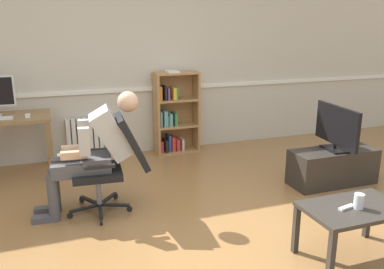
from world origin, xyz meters
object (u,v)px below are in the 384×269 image
(office_chair, at_px, (113,160))
(coffee_table, at_px, (354,214))
(radiator, at_px, (93,138))
(spare_remote, at_px, (347,207))
(bookshelf, at_px, (174,115))
(tv_screen, at_px, (337,127))
(drinking_glass, at_px, (359,201))
(tv_stand, at_px, (333,167))
(computer_mouse, at_px, (28,116))
(person_seated, at_px, (94,150))

(office_chair, relative_size, coffee_table, 1.22)
(radiator, bearing_deg, spare_remote, -64.28)
(bookshelf, distance_m, spare_remote, 3.14)
(tv_screen, relative_size, drinking_glass, 6.58)
(spare_remote, bearing_deg, tv_screen, -47.45)
(radiator, relative_size, tv_stand, 0.69)
(bookshelf, height_order, spare_remote, bookshelf)
(tv_stand, distance_m, drinking_glass, 1.64)
(computer_mouse, relative_size, office_chair, 0.10)
(radiator, bearing_deg, tv_screen, -36.87)
(office_chair, xyz_separation_m, drinking_glass, (1.62, -1.54, -0.02))
(bookshelf, bearing_deg, tv_stand, -52.42)
(person_seated, height_order, tv_stand, person_seated)
(radiator, xyz_separation_m, tv_stand, (2.51, -1.88, -0.09))
(person_seated, height_order, drinking_glass, person_seated)
(spare_remote, bearing_deg, bookshelf, -4.02)
(radiator, xyz_separation_m, person_seated, (-0.15, -1.69, 0.35))
(person_seated, bearing_deg, drinking_glass, 53.84)
(person_seated, relative_size, tv_screen, 1.55)
(person_seated, relative_size, tv_stand, 1.17)
(office_chair, height_order, tv_screen, office_chair)
(bookshelf, bearing_deg, coffee_table, -80.96)
(computer_mouse, bearing_deg, bookshelf, 12.18)
(computer_mouse, relative_size, coffee_table, 0.13)
(radiator, distance_m, tv_screen, 3.16)
(tv_screen, relative_size, coffee_table, 0.98)
(bookshelf, bearing_deg, office_chair, -124.82)
(office_chair, relative_size, spare_remote, 6.43)
(computer_mouse, distance_m, spare_remote, 3.58)
(tv_screen, bearing_deg, office_chair, 91.21)
(computer_mouse, height_order, person_seated, person_seated)
(computer_mouse, height_order, bookshelf, bookshelf)
(computer_mouse, height_order, coffee_table, computer_mouse)
(office_chair, bearing_deg, bookshelf, 149.94)
(radiator, distance_m, tv_stand, 3.14)
(bookshelf, bearing_deg, person_seated, -128.98)
(tv_screen, xyz_separation_m, drinking_glass, (-0.88, -1.36, -0.17))
(tv_stand, bearing_deg, bookshelf, 127.58)
(tv_stand, xyz_separation_m, coffee_table, (-0.88, -1.32, 0.18))
(drinking_glass, bearing_deg, coffee_table, 95.20)
(person_seated, bearing_deg, coffee_table, 54.40)
(person_seated, bearing_deg, office_chair, 90.00)
(computer_mouse, xyz_separation_m, office_chair, (0.79, -1.20, -0.25))
(tv_stand, distance_m, spare_remote, 1.66)
(spare_remote, bearing_deg, drinking_glass, -119.30)
(drinking_glass, relative_size, spare_remote, 0.78)
(bookshelf, height_order, person_seated, person_seated)
(office_chair, distance_m, spare_remote, 2.15)
(computer_mouse, height_order, drinking_glass, computer_mouse)
(office_chair, relative_size, tv_stand, 0.95)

